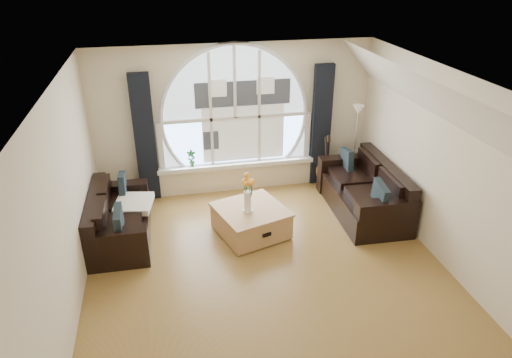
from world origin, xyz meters
The scene contains 21 objects.
ground centered at (0.00, 0.00, 0.00)m, with size 5.00×5.50×0.01m, color brown.
ceiling centered at (0.00, 0.00, 2.70)m, with size 5.00×5.50×0.01m, color silver.
wall_back centered at (0.00, 2.75, 1.35)m, with size 5.00×0.01×2.70m, color beige.
wall_front centered at (0.00, -2.75, 1.35)m, with size 5.00×0.01×2.70m, color beige.
wall_left centered at (-2.50, 0.00, 1.35)m, with size 0.01×5.50×2.70m, color beige.
wall_right centered at (2.50, 0.00, 1.35)m, with size 0.01×5.50×2.70m, color beige.
attic_slope centered at (2.20, 0.00, 2.35)m, with size 0.92×5.50×0.72m, color silver.
arched_window centered at (0.00, 2.72, 1.62)m, with size 2.60×0.06×2.15m, color silver.
window_sill centered at (0.00, 2.65, 0.51)m, with size 2.90×0.22×0.08m, color white.
window_frame centered at (0.00, 2.69, 1.62)m, with size 2.76×0.08×2.15m, color white.
neighbor_house centered at (0.15, 2.71, 1.50)m, with size 1.70×0.02×1.50m, color silver.
curtain_left centered at (-1.60, 2.63, 1.15)m, with size 0.35×0.12×2.30m, color black.
curtain_right centered at (1.60, 2.63, 1.15)m, with size 0.35×0.12×2.30m, color black.
sofa_left centered at (-2.06, 1.36, 0.40)m, with size 0.87×1.74×0.77m, color black.
sofa_right centered at (1.96, 1.36, 0.40)m, with size 0.98×1.96×0.87m, color black.
coffee_chest centered at (-0.04, 1.08, 0.25)m, with size 1.01×1.01×0.49m, color tan.
throw_blanket centered at (-1.83, 1.53, 0.50)m, with size 0.55×0.55×0.10m, color silver.
vase_flowers centered at (-0.11, 1.00, 0.84)m, with size 0.24×0.24×0.70m, color white.
floor_lamp centered at (2.17, 2.32, 0.80)m, with size 0.24×0.24×1.60m, color #B2B2B2.
guitar centered at (1.66, 2.46, 0.53)m, with size 0.36×0.24×1.06m, color #955D24.
potted_plant centered at (-0.83, 2.65, 0.71)m, with size 0.17×0.11×0.31m, color #1E6023.
Camera 1 is at (-1.26, -5.11, 4.09)m, focal length 32.64 mm.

